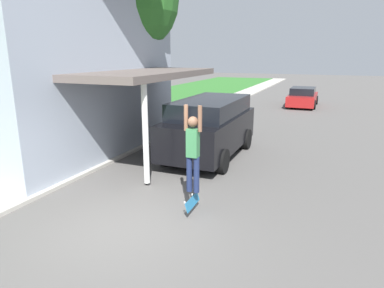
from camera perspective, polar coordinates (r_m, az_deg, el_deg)
The scene contains 8 objects.
ground_plane at distance 7.52m, azimuth -11.55°, elevation -13.20°, with size 120.00×120.00×0.00m, color #54514F.
lawn at distance 16.83m, azimuth -22.98°, elevation 1.72°, with size 10.00×80.00×0.08m.
sidewalk at distance 14.08m, azimuth -10.23°, elevation 0.36°, with size 1.80×80.00×0.10m.
house at distance 15.13m, azimuth -28.92°, elevation 17.85°, with size 12.54×8.94×9.06m.
suv_parked at distance 11.85m, azimuth 3.04°, elevation 3.04°, with size 2.15×4.85×2.02m.
car_down_street at distance 25.03m, azimuth 17.96°, elevation 7.42°, with size 1.91×4.24×1.29m.
skateboarder at distance 7.40m, azimuth 0.15°, elevation -0.72°, with size 0.41×0.23×1.95m.
skateboard at distance 7.80m, azimuth 0.02°, elevation -9.64°, with size 0.17×0.79×0.25m.
Camera 1 is at (3.84, -5.45, 3.48)m, focal length 32.00 mm.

